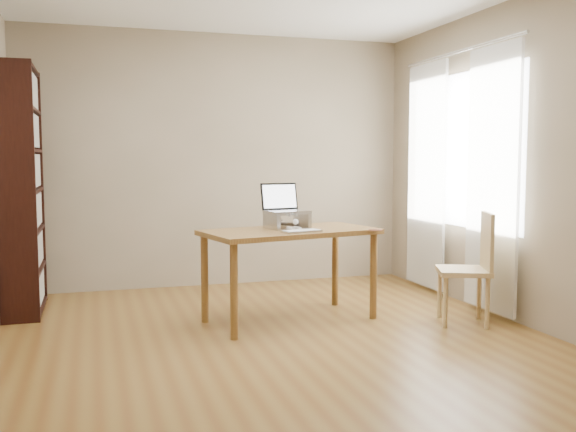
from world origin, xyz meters
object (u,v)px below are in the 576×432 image
(bookshelf, at_px, (22,191))
(desk, at_px, (290,242))
(keyboard, at_px, (302,231))
(chair, at_px, (471,264))
(laptop, at_px, (285,205))
(cat, at_px, (283,220))

(bookshelf, distance_m, desk, 2.34)
(keyboard, distance_m, chair, 1.40)
(bookshelf, xyz_separation_m, laptop, (2.10, -0.83, -0.11))
(bookshelf, bearing_deg, cat, -22.40)
(keyboard, height_order, cat, cat)
(desk, distance_m, cat, 0.20)
(keyboard, xyz_separation_m, cat, (-0.05, 0.33, 0.06))
(cat, height_order, chair, cat)
(laptop, distance_m, keyboard, 0.40)
(desk, height_order, cat, cat)
(desk, relative_size, laptop, 3.96)
(desk, distance_m, laptop, 0.32)
(laptop, height_order, keyboard, laptop)
(laptop, distance_m, cat, 0.13)
(keyboard, bearing_deg, desk, 83.40)
(keyboard, bearing_deg, bookshelf, 137.29)
(bookshelf, height_order, desk, bookshelf)
(bookshelf, height_order, laptop, bookshelf)
(cat, xyz_separation_m, chair, (1.39, -0.60, -0.33))
(bookshelf, xyz_separation_m, desk, (2.10, -0.97, -0.40))
(chair, bearing_deg, desk, -177.37)
(laptop, relative_size, cat, 0.78)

